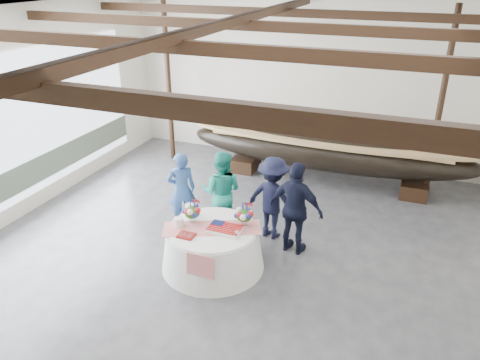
% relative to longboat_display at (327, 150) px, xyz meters
% --- Properties ---
extents(floor, '(10.00, 12.00, 0.01)m').
position_rel_longboat_display_xyz_m(floor, '(-1.02, -4.69, -0.89)').
color(floor, '#3D3D42').
rests_on(floor, ground).
extents(wall_back, '(10.00, 0.02, 4.50)m').
position_rel_longboat_display_xyz_m(wall_back, '(-1.02, 1.31, 1.36)').
color(wall_back, silver).
rests_on(wall_back, ground).
extents(ceiling, '(10.00, 12.00, 0.01)m').
position_rel_longboat_display_xyz_m(ceiling, '(-1.02, -4.69, 3.61)').
color(ceiling, white).
rests_on(ceiling, wall_back).
extents(pavilion_structure, '(9.80, 11.76, 4.50)m').
position_rel_longboat_display_xyz_m(pavilion_structure, '(-1.02, -3.88, 3.11)').
color(pavilion_structure, black).
rests_on(pavilion_structure, ground).
extents(open_bay, '(0.03, 7.00, 3.20)m').
position_rel_longboat_display_xyz_m(open_bay, '(-5.97, -3.69, 0.93)').
color(open_bay, silver).
rests_on(open_bay, ground).
extents(longboat_display, '(7.45, 1.49, 1.40)m').
position_rel_longboat_display_xyz_m(longboat_display, '(0.00, 0.00, 0.00)').
color(longboat_display, black).
rests_on(longboat_display, ground).
extents(banquet_table, '(1.93, 1.93, 0.83)m').
position_rel_longboat_display_xyz_m(banquet_table, '(-1.17, -4.54, -0.48)').
color(banquet_table, white).
rests_on(banquet_table, ground).
extents(tabletop_items, '(1.86, 1.23, 0.40)m').
position_rel_longboat_display_xyz_m(tabletop_items, '(-1.18, -4.40, 0.08)').
color(tabletop_items, red).
rests_on(tabletop_items, banquet_table).
extents(guest_woman_blue, '(0.73, 0.69, 1.68)m').
position_rel_longboat_display_xyz_m(guest_woman_blue, '(-2.44, -3.33, -0.05)').
color(guest_woman_blue, navy).
rests_on(guest_woman_blue, ground).
extents(guest_woman_teal, '(0.97, 0.81, 1.81)m').
position_rel_longboat_display_xyz_m(guest_woman_teal, '(-1.54, -3.23, 0.01)').
color(guest_woman_teal, '#1B8C79').
rests_on(guest_woman_teal, ground).
extents(guest_man_left, '(1.25, 0.86, 1.77)m').
position_rel_longboat_display_xyz_m(guest_man_left, '(-0.47, -3.07, -0.01)').
color(guest_man_left, black).
rests_on(guest_man_left, ground).
extents(guest_man_right, '(1.18, 0.67, 1.90)m').
position_rel_longboat_display_xyz_m(guest_man_right, '(0.12, -3.47, 0.06)').
color(guest_man_right, black).
rests_on(guest_man_right, ground).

